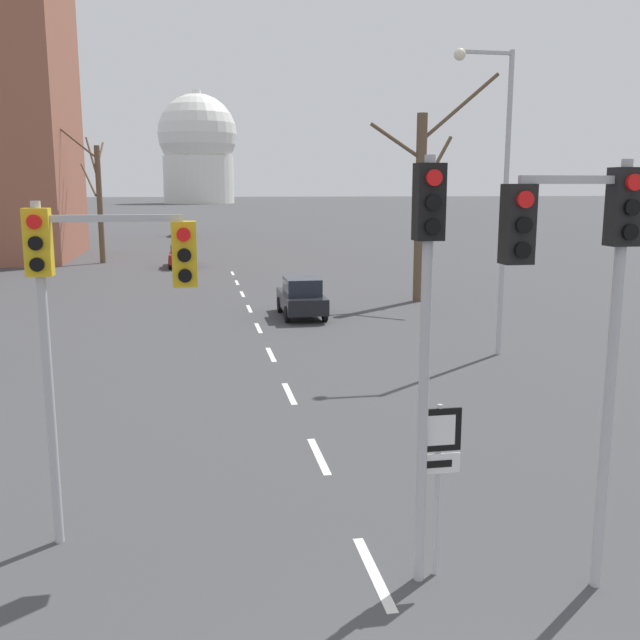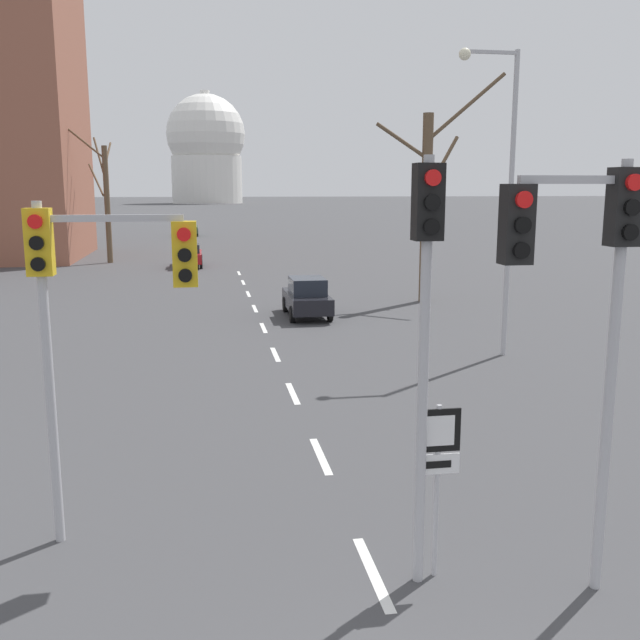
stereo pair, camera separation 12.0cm
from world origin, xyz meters
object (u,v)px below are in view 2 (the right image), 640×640
object	(u,v)px
traffic_signal_near_left	(93,287)
sedan_mid_centre	(189,228)
sedan_near_right	(189,255)
traffic_signal_near_right	(585,273)
street_lamp_right	(502,177)
traffic_signal_centre_tall	(426,296)
sedan_near_left	(307,297)
route_sign_post	(438,461)

from	to	relation	value
traffic_signal_near_left	sedan_mid_centre	world-z (taller)	traffic_signal_near_left
traffic_signal_near_left	sedan_near_right	distance (m)	38.73
traffic_signal_near_right	street_lamp_right	world-z (taller)	street_lamp_right
traffic_signal_centre_tall	sedan_near_left	xyz separation A→B (m)	(1.44, 20.41, -3.15)
traffic_signal_centre_tall	traffic_signal_near_left	bearing A→B (deg)	155.73
traffic_signal_centre_tall	street_lamp_right	xyz separation A→B (m)	(6.43, 12.55, 1.68)
sedan_near_left	traffic_signal_near_right	bearing A→B (deg)	-88.86
route_sign_post	sedan_near_right	distance (m)	40.71
street_lamp_right	sedan_near_right	xyz separation A→B (m)	(-10.15, 28.03, -4.85)
route_sign_post	sedan_mid_centre	size ratio (longest dim) A/B	0.55
route_sign_post	sedan_mid_centre	bearing A→B (deg)	93.53
traffic_signal_centre_tall	street_lamp_right	bearing A→B (deg)	62.89
traffic_signal_centre_tall	sedan_near_left	size ratio (longest dim) A/B	1.45
traffic_signal_near_right	street_lamp_right	xyz separation A→B (m)	(4.56, 13.12, 1.35)
traffic_signal_near_left	sedan_mid_centre	distance (m)	70.26
traffic_signal_centre_tall	street_lamp_right	world-z (taller)	street_lamp_right
route_sign_post	sedan_near_left	size ratio (longest dim) A/B	0.63
sedan_near_left	traffic_signal_centre_tall	bearing A→B (deg)	-94.05
street_lamp_right	sedan_near_left	bearing A→B (deg)	122.37
traffic_signal_near_right	traffic_signal_near_left	bearing A→B (deg)	157.82
traffic_signal_centre_tall	route_sign_post	bearing A→B (deg)	17.01
sedan_near_right	sedan_mid_centre	xyz separation A→B (m)	(-0.46, 31.59, 0.05)
traffic_signal_near_right	sedan_mid_centre	xyz separation A→B (m)	(-6.05, 72.74, -3.44)
sedan_near_left	sedan_mid_centre	bearing A→B (deg)	96.20
traffic_signal_near_right	route_sign_post	bearing A→B (deg)	157.84
street_lamp_right	sedan_near_left	size ratio (longest dim) A/B	2.38
traffic_signal_near_left	sedan_near_right	world-z (taller)	traffic_signal_near_left
sedan_near_left	route_sign_post	bearing A→B (deg)	-93.32
traffic_signal_near_right	route_sign_post	world-z (taller)	traffic_signal_near_right
route_sign_post	traffic_signal_near_left	bearing A→B (deg)	157.81
sedan_near_right	traffic_signal_near_left	bearing A→B (deg)	-91.00
sedan_near_left	sedan_near_right	xyz separation A→B (m)	(-5.16, 20.17, -0.02)
traffic_signal_centre_tall	traffic_signal_near_right	distance (m)	1.98
traffic_signal_centre_tall	sedan_near_left	distance (m)	20.70
sedan_near_right	sedan_mid_centre	world-z (taller)	sedan_mid_centre
street_lamp_right	sedan_mid_centre	xyz separation A→B (m)	(-10.61, 59.62, -4.80)
traffic_signal_near_left	sedan_near_left	xyz separation A→B (m)	(5.84, 18.43, -3.10)
traffic_signal_near_left	street_lamp_right	xyz separation A→B (m)	(10.82, 10.57, 1.73)
traffic_signal_centre_tall	sedan_mid_centre	bearing A→B (deg)	93.32
traffic_signal_centre_tall	sedan_mid_centre	world-z (taller)	traffic_signal_centre_tall
sedan_mid_centre	sedan_near_left	bearing A→B (deg)	-83.80
route_sign_post	sedan_near_right	bearing A→B (deg)	95.62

